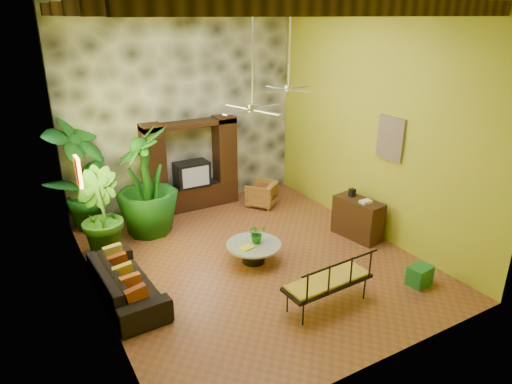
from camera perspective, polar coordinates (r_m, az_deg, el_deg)
ground at (r=9.48m, az=-0.48°, el=-8.37°), size 7.00×7.00×0.00m
back_wall at (r=11.63m, az=-9.15°, el=10.17°), size 6.00×0.02×5.00m
left_wall at (r=7.58m, az=-20.73°, el=3.08°), size 0.02×7.00×5.00m
right_wall at (r=10.29m, az=14.36°, el=8.34°), size 0.02×7.00×5.00m
stone_accent_wall at (r=11.57m, az=-9.04°, el=10.12°), size 5.98×0.10×4.98m
ceiling_beams at (r=8.24m, az=-0.58°, el=21.91°), size 5.95×5.36×0.22m
entertainment_center at (r=11.69m, az=-8.07°, el=2.50°), size 2.40×0.55×2.30m
ceiling_fan_front at (r=7.90m, az=-0.39°, el=11.89°), size 1.28×1.28×1.86m
ceiling_fan_back at (r=10.18m, az=4.14°, el=13.97°), size 1.28×1.28×1.86m
wall_art_mask at (r=8.65m, az=-21.32°, el=2.36°), size 0.06×0.32×0.55m
wall_art_painting at (r=9.90m, az=16.47°, el=6.44°), size 0.06×0.70×0.90m
sofa at (r=8.45m, az=-16.01°, el=-10.77°), size 0.98×2.26×0.65m
wicker_armchair at (r=11.89m, az=0.72°, el=-0.25°), size 0.99×0.99×0.65m
tall_plant_a at (r=10.94m, az=-21.15°, el=2.16°), size 1.74×1.59×2.75m
tall_plant_b at (r=9.71m, az=-19.01°, el=-2.70°), size 1.12×1.24×1.87m
tall_plant_c at (r=10.41m, az=-13.61°, el=1.22°), size 1.61×1.61×2.45m
coffee_table at (r=9.27m, az=-0.30°, el=-7.29°), size 1.11×1.11×0.40m
centerpiece_plant at (r=9.18m, az=0.13°, el=-5.17°), size 0.39×0.34×0.40m
yellow_tray at (r=9.03m, az=-1.18°, el=-6.98°), size 0.30×0.24×0.03m
iron_bench at (r=7.89m, az=9.31°, el=-10.84°), size 1.63×0.65×0.57m
side_console at (r=10.44m, az=12.60°, el=-3.24°), size 0.67×1.18×0.89m
green_bin at (r=9.10m, az=19.78°, el=-9.78°), size 0.47×0.37×0.37m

